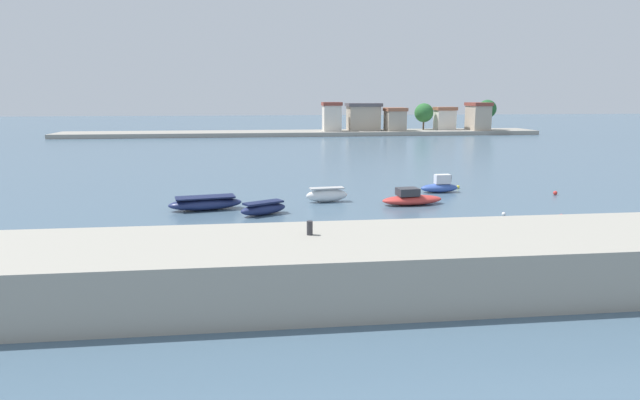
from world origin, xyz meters
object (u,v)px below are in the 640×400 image
Objects in this scene: moored_boat_2 at (327,195)px; mooring_buoy_4 at (555,193)px; moored_boat_1 at (263,208)px; mooring_buoy_2 at (458,187)px; moored_boat_4 at (440,186)px; mooring_buoy_1 at (561,216)px; mooring_bollard at (310,228)px; moored_boat_0 at (205,203)px; moored_boat_3 at (411,199)px; mooring_buoy_3 at (504,214)px; mooring_buoy_0 at (404,192)px.

moored_boat_2 is 19.24m from mooring_buoy_4.
moored_boat_1 reaches higher than mooring_buoy_2.
mooring_buoy_2 is 7.95m from mooring_buoy_4.
moored_boat_1 is 6.40m from moored_boat_2.
moored_boat_4 is at bearing 165.02° from mooring_buoy_4.
mooring_buoy_1 is 0.83× the size of mooring_buoy_4.
moored_boat_4 reaches higher than mooring_buoy_2.
mooring_bollard is 18.18m from moored_boat_0.
moored_boat_3 reaches higher than mooring_buoy_3.
moored_boat_0 is 1.12× the size of moored_boat_3.
moored_boat_2 is at bearing 150.56° from mooring_buoy_3.
moored_boat_3 reaches higher than moored_boat_0.
moored_boat_2 is at bearing -159.13° from mooring_buoy_2.
mooring_buoy_4 is at bearing 41.93° from mooring_buoy_3.
moored_boat_0 reaches higher than mooring_buoy_0.
mooring_buoy_0 is 1.08× the size of mooring_buoy_4.
mooring_bollard is 1.59× the size of mooring_buoy_0.
mooring_bollard is 2.08× the size of mooring_buoy_1.
moored_boat_0 is 28.42m from mooring_buoy_4.
moored_boat_0 reaches higher than mooring_buoy_4.
moored_boat_0 is 16.44m from mooring_buoy_0.
moored_boat_4 reaches higher than moored_boat_2.
moored_boat_4 is at bearing 3.64° from moored_boat_0.
mooring_buoy_4 is (9.07, -2.43, -0.35)m from moored_boat_4.
mooring_bollard reaches higher than mooring_buoy_1.
moored_boat_3 is 9.05m from mooring_buoy_2.
moored_boat_1 is at bearing 171.66° from mooring_buoy_3.
mooring_buoy_3 is at bearing -84.46° from moored_boat_4.
moored_boat_1 is (-1.69, 14.94, -2.24)m from mooring_bollard.
mooring_buoy_2 is 1.03× the size of mooring_buoy_3.
moored_boat_0 is 24.69m from mooring_buoy_1.
mooring_buoy_4 is (7.84, 7.04, 0.04)m from mooring_buoy_3.
moored_boat_2 is at bearing 153.32° from mooring_buoy_1.
moored_boat_2 is at bearing 10.44° from moored_boat_1.
mooring_buoy_0 is 1.31× the size of mooring_buoy_1.
mooring_buoy_1 is (8.14, -9.81, -0.04)m from mooring_buoy_0.
moored_boat_4 is (3.94, 4.87, 0.06)m from moored_boat_3.
mooring_buoy_1 is (18.23, 11.45, -2.54)m from mooring_bollard.
mooring_buoy_2 is at bearing 40.44° from moored_boat_3.
moored_boat_2 is (4.97, 4.03, 0.11)m from moored_boat_1.
moored_boat_4 is 11.52× the size of mooring_buoy_1.
mooring_buoy_4 is (13.01, 2.44, -0.29)m from moored_boat_3.
moored_boat_1 is at bearing -151.74° from mooring_buoy_0.
moored_boat_4 is at bearing 10.12° from moored_boat_2.
mooring_buoy_3 is at bearing -62.33° from mooring_buoy_0.
moored_boat_3 reaches higher than mooring_buoy_2.
moored_boat_2 is at bearing 80.18° from mooring_bollard.
mooring_bollard is at bearing -112.12° from moored_boat_1.
moored_boat_4 reaches higher than mooring_buoy_1.
moored_boat_3 is (6.21, -1.83, -0.09)m from moored_boat_2.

